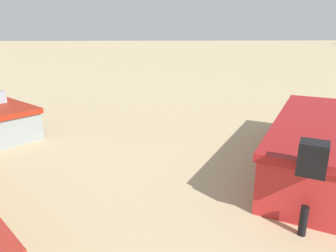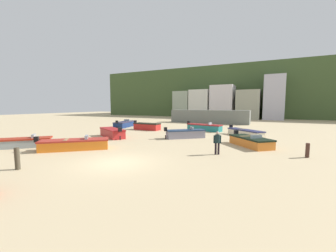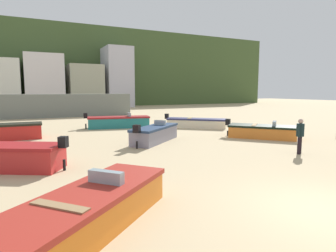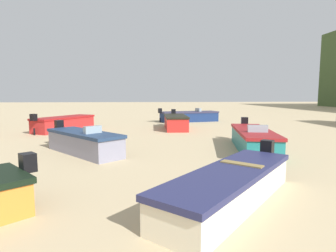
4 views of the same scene
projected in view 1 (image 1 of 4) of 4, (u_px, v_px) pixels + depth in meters
name	position (u px, v px, depth m)	size (l,w,h in m)	color
boat_red_0	(315.00, 144.00, 5.77)	(4.48, 3.38, 1.25)	#B32424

